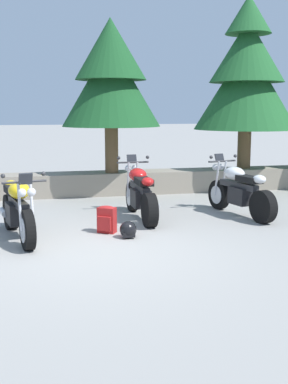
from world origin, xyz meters
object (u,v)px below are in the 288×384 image
Objects in this scene: motorcycle_white_far_right at (239,191)px; pine_tree_mid_left at (111,75)px; rider_backpack at (107,219)px; rider_helmet at (128,230)px; motorcycle_yellow_near_left at (18,210)px; motorcycle_red_centre at (140,194)px; pine_tree_mid_right at (247,74)px.

pine_tree_mid_left reaches higher than motorcycle_white_far_right.
rider_helmet is (0.29, -0.42, -0.11)m from rider_backpack.
motorcycle_yellow_near_left is 4.35× the size of rider_backpack.
motorcycle_red_centre is 3.63m from pine_tree_mid_left.
pine_tree_mid_right is at bearing 64.40° from motorcycle_white_far_right.
motorcycle_red_centre and motorcycle_white_far_right have the same top height.
rider_backpack reaches higher than rider_helmet.
pine_tree_mid_right reaches higher than rider_backpack.
pine_tree_mid_right is (3.44, 2.87, 2.51)m from motorcycle_red_centre.
rider_backpack is at bearing 124.91° from rider_helmet.
motorcycle_white_far_right is at bearing -115.60° from pine_tree_mid_right.
motorcycle_white_far_right is 2.89m from rider_backpack.
motorcycle_red_centre is 7.37× the size of rider_helmet.
pine_tree_mid_left reaches higher than motorcycle_red_centre.
rider_backpack is at bearing -137.87° from pine_tree_mid_right.
motorcycle_red_centre reaches higher than rider_backpack.
rider_helmet is 6.47m from pine_tree_mid_right.
rider_backpack is 1.68× the size of rider_helmet.
pine_tree_mid_left reaches higher than motorcycle_yellow_near_left.
motorcycle_yellow_near_left is 0.56× the size of pine_tree_mid_left.
motorcycle_yellow_near_left is 1.48m from rider_backpack.
motorcycle_yellow_near_left is at bearing -155.20° from motorcycle_red_centre.
motorcycle_red_centre is (2.26, 1.04, 0.00)m from motorcycle_yellow_near_left.
pine_tree_mid_left is (-0.12, 2.71, 2.41)m from motorcycle_red_centre.
motorcycle_yellow_near_left is at bearing -145.53° from pine_tree_mid_right.
motorcycle_white_far_right is 7.30× the size of rider_helmet.
rider_backpack is 0.13× the size of pine_tree_mid_left.
motorcycle_yellow_near_left reaches higher than rider_helmet.
motorcycle_white_far_right is at bearing -5.33° from motorcycle_red_centre.
pine_tree_mid_right is (5.70, 3.91, 2.51)m from motorcycle_yellow_near_left.
motorcycle_white_far_right is at bearing -54.02° from pine_tree_mid_left.
motorcycle_red_centre is 1.99m from motorcycle_white_far_right.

